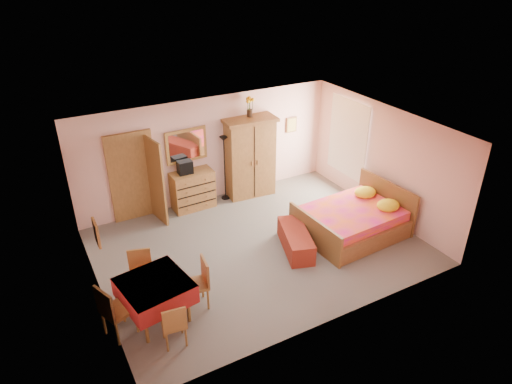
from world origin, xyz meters
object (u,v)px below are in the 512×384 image
wardrobe (250,157)px  chair_north (141,276)px  dining_table (156,300)px  sunflower_vase (250,107)px  chest_of_drawers (193,190)px  floor_lamp (225,168)px  chair_west (118,309)px  stereo (185,167)px  wall_mirror (186,145)px  bed (352,214)px  chair_east (195,284)px  bench (296,240)px  chair_south (173,323)px

wardrobe → chair_north: size_ratio=2.27×
wardrobe → dining_table: wardrobe is taller
wardrobe → sunflower_vase: bearing=64.0°
chest_of_drawers → floor_lamp: size_ratio=0.61×
chair_west → dining_table: bearing=72.2°
stereo → wardrobe: wardrobe is taller
wall_mirror → wardrobe: (1.54, -0.24, -0.53)m
bed → chair_east: size_ratio=2.34×
stereo → bed: (2.75, -2.78, -0.60)m
stereo → dining_table: bearing=-119.0°
chair_north → sunflower_vase: bearing=-127.4°
sunflower_vase → bed: (1.00, -2.84, -1.77)m
wall_mirror → chest_of_drawers: bearing=-93.4°
floor_lamp → sunflower_vase: bearing=2.3°
dining_table → chair_north: (-0.05, 0.69, 0.06)m
bed → chair_north: size_ratio=2.43×
floor_lamp → bed: (1.72, -2.81, -0.33)m
chest_of_drawers → bench: 2.95m
floor_lamp → wall_mirror: bearing=169.3°
wardrobe → floor_lamp: bearing=177.7°
dining_table → chair_west: chair_west is taller
dining_table → chair_east: (0.70, -0.01, 0.07)m
floor_lamp → bench: (0.33, -2.73, -0.61)m
floor_lamp → dining_table: 4.39m
stereo → wardrobe: size_ratio=0.16×
floor_lamp → chair_north: bearing=-137.8°
stereo → chair_south: bearing=-114.0°
stereo → chair_east: bearing=-108.8°
bed → chair_south: bed is taller
bench → dining_table: size_ratio=1.25×
stereo → bench: size_ratio=0.25×
floor_lamp → stereo: bearing=-178.4°
chest_of_drawers → sunflower_vase: bearing=1.2°
wall_mirror → bench: wall_mirror is taller
bench → chair_west: 3.87m
floor_lamp → bed: 3.31m
chest_of_drawers → sunflower_vase: (1.60, 0.07, 1.80)m
sunflower_vase → dining_table: size_ratio=0.46×
chair_east → chair_west: bearing=98.1°
chair_south → chair_west: size_ratio=0.81×
dining_table → chair_east: chair_east is taller
floor_lamp → chair_west: floor_lamp is taller
chair_north → chair_west: (-0.58, -0.72, 0.06)m
wall_mirror → bed: 4.09m
wardrobe → bed: size_ratio=0.93×
chair_west → chair_east: chair_west is taller
chest_of_drawers → bed: bearing=-48.2°
chest_of_drawers → sunflower_vase: size_ratio=2.05×
chest_of_drawers → chair_north: size_ratio=1.12×
wall_mirror → bench: 3.41m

